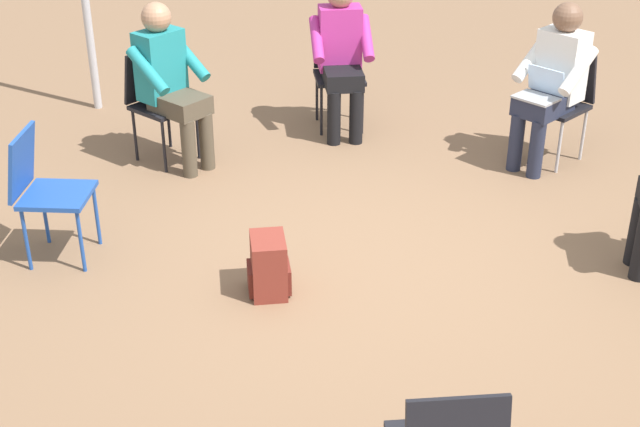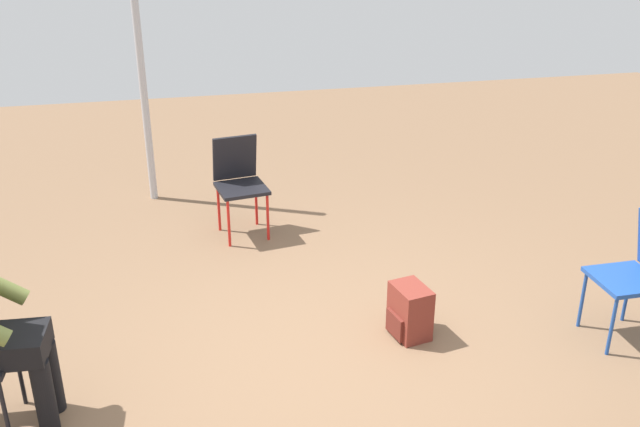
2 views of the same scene
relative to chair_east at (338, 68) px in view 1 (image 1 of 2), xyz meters
name	(u,v)px [view 1 (image 1 of 2)]	position (x,y,z in m)	size (l,w,h in m)	color
ground_plane	(373,268)	(-2.36, -0.33, -0.50)	(14.00, 14.00, 0.00)	brown
chair_east	(338,68)	(0.00, 0.00, 0.00)	(0.50, 0.46, 0.85)	black
chair_northeast	(157,97)	(-0.78, 1.35, 0.00)	(0.57, 0.58, 0.85)	black
chair_southeast	(562,97)	(-0.59, -1.74, 0.00)	(0.59, 0.58, 0.85)	black
chair_north	(44,186)	(-2.34, 1.70, 0.00)	(0.40, 0.44, 0.85)	#1E4799
person_with_laptop	(553,78)	(-0.71, -1.62, 0.20)	(0.64, 0.63, 1.24)	#23283D
person_in_magenta	(341,51)	(-0.16, -0.03, 0.20)	(0.56, 0.55, 1.24)	black
person_in_teal	(169,77)	(-0.88, 1.22, 0.20)	(0.63, 0.63, 1.24)	#4C4233
backpack_near_laptop_user	(269,269)	(-2.67, 0.29, -0.34)	(0.31, 0.28, 0.36)	maroon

